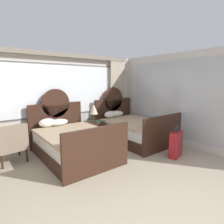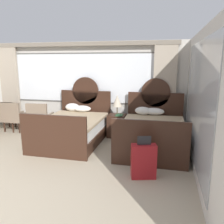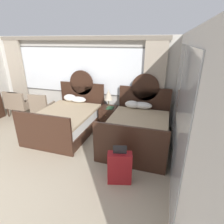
% 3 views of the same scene
% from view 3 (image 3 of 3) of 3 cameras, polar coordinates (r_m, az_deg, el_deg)
% --- Properties ---
extents(wall_back_window, '(6.23, 0.22, 2.70)m').
position_cam_3_polar(wall_back_window, '(6.28, -10.35, 11.04)').
color(wall_back_window, beige).
rests_on(wall_back_window, ground_plane).
extents(wall_right_mirror, '(0.08, 4.92, 2.70)m').
position_cam_3_polar(wall_right_mirror, '(3.28, 20.93, -1.31)').
color(wall_right_mirror, beige).
rests_on(wall_right_mirror, ground_plane).
extents(bed_near_window, '(1.56, 2.23, 1.66)m').
position_cam_3_polar(bed_near_window, '(5.51, -13.87, -2.32)').
color(bed_near_window, '#382116').
rests_on(bed_near_window, ground_plane).
extents(bed_near_mirror, '(1.56, 2.23, 1.66)m').
position_cam_3_polar(bed_near_mirror, '(4.83, 8.08, -5.37)').
color(bed_near_mirror, '#382116').
rests_on(bed_near_mirror, ground_plane).
extents(nightstand_between_beds, '(0.49, 0.51, 0.64)m').
position_cam_3_polar(nightstand_between_beds, '(5.69, -1.12, -1.43)').
color(nightstand_between_beds, '#382116').
rests_on(nightstand_between_beds, ground_plane).
extents(table_lamp_on_nightstand, '(0.27, 0.27, 0.57)m').
position_cam_3_polar(table_lamp_on_nightstand, '(5.45, -1.11, 5.48)').
color(table_lamp_on_nightstand, brown).
rests_on(table_lamp_on_nightstand, nightstand_between_beds).
extents(book_on_nightstand, '(0.18, 0.26, 0.03)m').
position_cam_3_polar(book_on_nightstand, '(5.45, -0.58, 1.32)').
color(book_on_nightstand, '#285133').
rests_on(book_on_nightstand, nightstand_between_beds).
extents(armchair_by_window_left, '(0.69, 0.69, 0.92)m').
position_cam_3_polar(armchair_by_window_left, '(6.57, -21.36, 1.68)').
color(armchair_by_window_left, '#84705B').
rests_on(armchair_by_window_left, ground_plane).
extents(armchair_by_window_centre, '(0.63, 0.63, 0.92)m').
position_cam_3_polar(armchair_by_window_centre, '(7.12, -26.79, 2.30)').
color(armchair_by_window_centre, '#84705B').
rests_on(armchair_by_window_centre, ground_plane).
extents(armchair_by_window_right, '(0.63, 0.63, 0.92)m').
position_cam_3_polar(armchair_by_window_right, '(7.27, -28.07, 2.44)').
color(armchair_by_window_right, '#84705B').
rests_on(armchair_by_window_right, ground_plane).
extents(suitcase_on_floor, '(0.49, 0.31, 0.80)m').
position_cam_3_polar(suitcase_on_floor, '(3.55, 2.41, -17.16)').
color(suitcase_on_floor, maroon).
rests_on(suitcase_on_floor, ground_plane).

